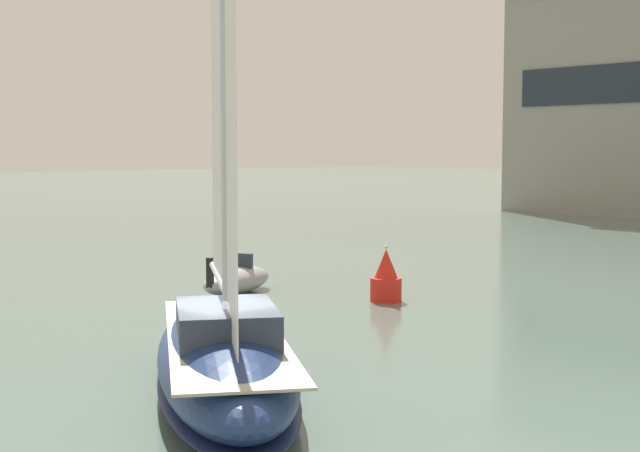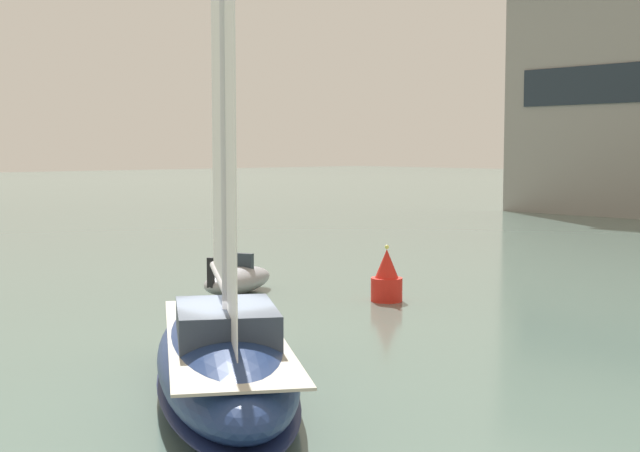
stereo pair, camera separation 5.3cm
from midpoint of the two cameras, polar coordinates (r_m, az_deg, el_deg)
name	(u,v)px [view 2 (the right image)]	position (r m, az deg, el deg)	size (l,w,h in m)	color
ground_plane	(225,399)	(21.43, -6.02, -10.96)	(400.00, 400.00, 0.00)	slate
sailboat_main	(225,349)	(21.12, -6.04, -7.83)	(11.29, 8.62, 15.52)	navy
motor_tender	(238,280)	(36.42, -5.24, -3.46)	(3.40, 4.76, 1.70)	#99999E
channel_buoy	(387,279)	(34.44, 4.33, -3.39)	(1.22, 1.22, 2.19)	red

